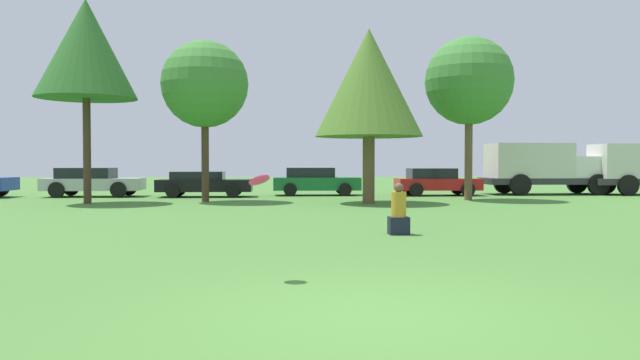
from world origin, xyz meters
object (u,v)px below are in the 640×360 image
tree_3 (469,82)px  tree_1 (205,85)px  frisbee (259,180)px  parked_car_silver (92,181)px  tree_2 (369,83)px  parked_car_green (315,181)px  parked_car_black (204,183)px  parked_car_red (436,181)px  delivery_truck_white (542,166)px  bystander_sitting (399,213)px  tree_0 (86,49)px

tree_3 → tree_1: bearing=-179.1°
frisbee → parked_car_silver: size_ratio=0.07×
frisbee → parked_car_silver: bearing=111.0°
tree_2 → tree_3: tree_3 is taller
frisbee → parked_car_green: size_ratio=0.07×
parked_car_silver → parked_car_black: size_ratio=1.02×
parked_car_silver → parked_car_black: 5.06m
tree_3 → parked_car_black: (-11.07, 3.23, -4.24)m
parked_car_silver → parked_car_red: 15.71m
parked_car_red → delivery_truck_white: (5.43, 0.61, 0.69)m
tree_1 → frisbee: bearing=-81.9°
bystander_sitting → parked_car_red: parked_car_red is taller
tree_1 → parked_car_black: (-0.42, 3.40, -3.97)m
tree_0 → parked_car_silver: bearing=103.7°
bystander_sitting → tree_0: tree_0 is taller
frisbee → parked_car_red: (7.95, 19.89, -0.65)m
tree_1 → parked_car_red: bearing=19.7°
tree_2 → parked_car_silver: size_ratio=1.53×
tree_3 → parked_car_black: 12.28m
tree_2 → tree_3: (4.41, 1.63, 0.33)m
bystander_sitting → parked_car_green: bearing=92.0°
bystander_sitting → tree_3: bearing=64.9°
parked_car_silver → delivery_truck_white: bearing=2.2°
tree_2 → parked_car_red: (4.03, 5.13, -3.86)m
frisbee → tree_0: bearing=113.1°
bystander_sitting → frisbee: bearing=-121.2°
frisbee → delivery_truck_white: size_ratio=0.05×
tree_1 → parked_car_red: (10.27, 3.67, -3.92)m
bystander_sitting → tree_2: bearing=84.1°
frisbee → parked_car_black: size_ratio=0.07×
tree_1 → tree_2: tree_2 is taller
parked_car_black → tree_3: bearing=-14.9°
parked_car_red → bystander_sitting: bearing=-107.1°
tree_0 → parked_car_black: (3.88, 4.11, -5.16)m
tree_2 → parked_car_red: 7.58m
tree_0 → tree_2: size_ratio=1.16×
tree_1 → tree_3: size_ratio=0.94×
frisbee → tree_2: 15.60m
parked_car_silver → bystander_sitting: bearing=-54.0°
tree_3 → delivery_truck_white: (5.05, 4.10, -3.50)m
tree_3 → parked_car_green: tree_3 is taller
parked_car_green → delivery_truck_white: delivery_truck_white is taller
frisbee → tree_1: bearing=98.1°
parked_car_silver → parked_car_red: size_ratio=1.11×
parked_car_silver → parked_car_green: parked_car_silver is taller
tree_0 → parked_car_black: size_ratio=1.82×
parked_car_black → parked_car_green: parked_car_green is taller
bystander_sitting → delivery_truck_white: size_ratio=0.18×
tree_3 → parked_car_green: bearing=145.3°
parked_car_silver → parked_car_black: (5.03, -0.60, -0.09)m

